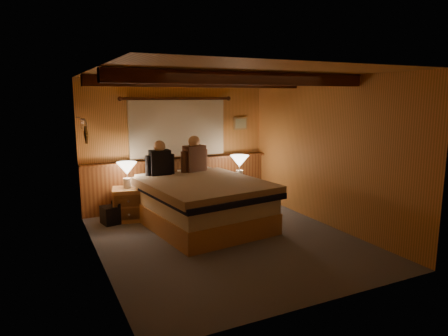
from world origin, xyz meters
TOP-DOWN VIEW (x-y plane):
  - floor at (0.00, 0.00)m, footprint 4.20×4.20m
  - ceiling at (0.00, 0.00)m, footprint 4.20×4.20m
  - wall_back at (0.00, 2.10)m, footprint 3.60×0.00m
  - wall_left at (-1.80, 0.00)m, footprint 0.00×4.20m
  - wall_right at (1.80, 0.00)m, footprint 0.00×4.20m
  - wall_front at (0.00, -2.10)m, footprint 3.60×0.00m
  - wainscot at (0.00, 2.04)m, footprint 3.60×0.23m
  - curtain_window at (0.00, 2.03)m, footprint 2.18×0.09m
  - ceiling_beams at (0.00, 0.15)m, footprint 3.60×1.65m
  - coat_rail at (-1.72, 1.58)m, footprint 0.05×0.55m
  - framed_print at (1.35, 2.08)m, footprint 0.30×0.04m
  - bed at (-0.07, 0.76)m, footprint 1.95×2.40m
  - nightstand_left at (-1.08, 1.57)m, footprint 0.59×0.55m
  - nightstand_right at (0.97, 1.51)m, footprint 0.57×0.53m
  - lamp_left at (-1.08, 1.59)m, footprint 0.34×0.34m
  - lamp_right at (1.01, 1.47)m, footprint 0.35×0.35m
  - person_left at (-0.52, 1.50)m, footprint 0.51×0.21m
  - person_right at (0.14, 1.57)m, footprint 0.54×0.30m
  - duffel_bag at (-1.28, 1.52)m, footprint 0.55×0.39m

SIDE VIEW (x-z plane):
  - floor at x=0.00m, z-range 0.00..0.00m
  - duffel_bag at x=-1.28m, z-range -0.02..0.33m
  - nightstand_right at x=0.97m, z-range 0.00..0.54m
  - nightstand_left at x=-1.08m, z-range 0.00..0.56m
  - bed at x=-0.07m, z-range 0.01..0.77m
  - wainscot at x=0.00m, z-range 0.02..0.96m
  - lamp_right at x=1.01m, z-range 0.63..1.09m
  - lamp_left at x=-1.08m, z-range 0.65..1.09m
  - person_left at x=-0.52m, z-range 0.68..1.31m
  - person_right at x=0.14m, z-range 0.68..1.36m
  - wall_left at x=-1.80m, z-range -0.90..3.30m
  - wall_right at x=1.80m, z-range -0.90..3.30m
  - wall_back at x=0.00m, z-range -0.60..3.00m
  - wall_front at x=0.00m, z-range -0.60..3.00m
  - curtain_window at x=0.00m, z-range 0.96..2.08m
  - framed_print at x=1.35m, z-range 1.43..1.68m
  - coat_rail at x=-1.72m, z-range 1.55..1.79m
  - ceiling_beams at x=0.00m, z-range 2.23..2.39m
  - ceiling at x=0.00m, z-range 2.40..2.40m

